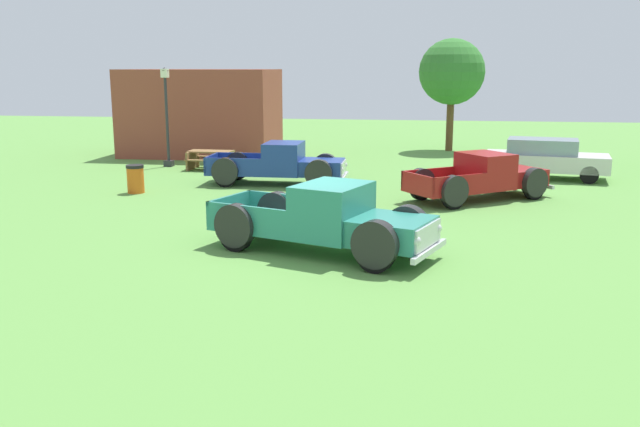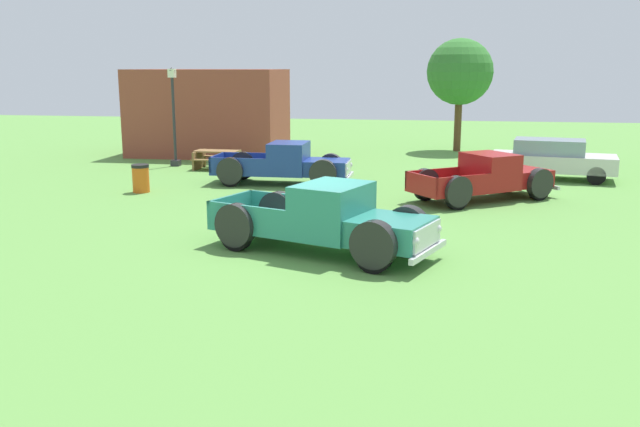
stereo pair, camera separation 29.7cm
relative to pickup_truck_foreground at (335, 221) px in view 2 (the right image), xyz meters
name	(u,v)px [view 2 (the right image)]	position (x,y,z in m)	size (l,w,h in m)	color
ground_plane	(315,248)	(-0.52, 0.45, -0.77)	(80.00, 80.00, 0.00)	#5B9342
pickup_truck_foreground	(335,221)	(0.00, 0.00, 0.00)	(5.59, 3.59, 1.61)	#2D8475
pickup_truck_behind_left	(491,178)	(3.98, 7.29, -0.06)	(4.93, 4.27, 1.49)	maroon
pickup_truck_behind_right	(291,165)	(-2.93, 9.04, -0.04)	(4.99, 1.96, 1.52)	navy
sedan_distant_a	(552,158)	(6.56, 11.88, 0.02)	(4.77, 2.62, 1.51)	silver
lamp_post_near	(174,115)	(-8.79, 12.85, 1.42)	(0.36, 0.36, 4.17)	#2D2D33
picnic_table	(217,157)	(-6.74, 12.26, -0.27)	(1.85, 1.54, 0.78)	olive
trash_can	(141,178)	(-7.62, 6.66, -0.29)	(0.59, 0.59, 0.95)	orange
oak_tree_east	(460,72)	(3.29, 20.31, 3.14)	(3.27, 3.27, 5.57)	brown
brick_pavilion	(209,112)	(-8.59, 16.89, 1.26)	(7.06, 4.27, 4.06)	brown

